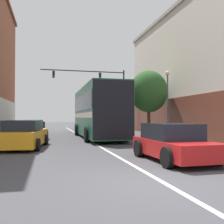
% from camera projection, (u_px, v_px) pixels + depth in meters
% --- Properties ---
extents(ground_plane, '(160.00, 160.00, 0.00)m').
position_uv_depth(ground_plane, '(164.00, 183.00, 6.37)').
color(ground_plane, '#424247').
extents(lane_center_line, '(0.14, 40.85, 0.01)m').
position_uv_depth(lane_center_line, '(84.00, 138.00, 20.38)').
color(lane_center_line, silver).
rests_on(lane_center_line, ground_plane).
extents(building_right_storefront, '(7.63, 22.42, 10.98)m').
position_uv_depth(building_right_storefront, '(218.00, 70.00, 21.98)').
color(building_right_storefront, beige).
rests_on(building_right_storefront, ground_plane).
extents(bus, '(2.90, 10.40, 3.82)m').
position_uv_depth(bus, '(98.00, 110.00, 20.03)').
color(bus, '#145133').
rests_on(bus, ground_plane).
extents(hatchback_foreground, '(2.14, 4.08, 1.36)m').
position_uv_depth(hatchback_foreground, '(173.00, 143.00, 9.68)').
color(hatchback_foreground, red).
rests_on(hatchback_foreground, ground_plane).
extents(parked_car_left_near, '(2.38, 4.52, 1.27)m').
position_uv_depth(parked_car_left_near, '(32.00, 130.00, 19.96)').
color(parked_car_left_near, orange).
rests_on(parked_car_left_near, ground_plane).
extents(parked_car_left_mid, '(2.42, 4.09, 1.34)m').
position_uv_depth(parked_car_left_mid, '(33.00, 127.00, 25.51)').
color(parked_car_left_mid, '#285633').
rests_on(parked_car_left_mid, ground_plane).
extents(parked_car_left_far, '(2.44, 4.84, 1.44)m').
position_uv_depth(parked_car_left_far, '(24.00, 135.00, 13.55)').
color(parked_car_left_far, orange).
rests_on(parked_car_left_far, ground_plane).
extents(traffic_signal_gantry, '(10.00, 0.36, 7.35)m').
position_uv_depth(traffic_signal_gantry, '(101.00, 86.00, 31.41)').
color(traffic_signal_gantry, black).
rests_on(traffic_signal_gantry, ground_plane).
extents(street_lamp, '(0.33, 0.33, 4.91)m').
position_uv_depth(street_lamp, '(168.00, 99.00, 18.61)').
color(street_lamp, '#47474C').
rests_on(street_lamp, ground_plane).
extents(street_tree_near, '(3.27, 2.94, 5.60)m').
position_uv_depth(street_tree_near, '(149.00, 92.00, 22.38)').
color(street_tree_near, '#4C3823').
rests_on(street_tree_near, ground_plane).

